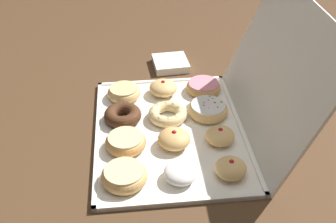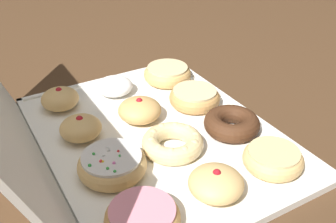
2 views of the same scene
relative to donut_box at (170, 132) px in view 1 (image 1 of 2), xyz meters
name	(u,v)px [view 1 (image 1 of 2)]	position (x,y,z in m)	size (l,w,h in m)	color
ground_plane	(170,133)	(0.00, 0.00, -0.01)	(3.00, 3.00, 0.00)	#4C331E
donut_box	(170,132)	(0.00, 0.00, 0.00)	(0.56, 0.43, 0.01)	white
box_lid_open	(276,71)	(0.00, 0.29, 0.19)	(0.56, 0.41, 0.01)	white
glazed_ring_donut_0	(124,92)	(-0.19, -0.13, 0.02)	(0.11, 0.11, 0.04)	#E5B770
chocolate_cake_ring_donut_1	(123,115)	(-0.07, -0.14, 0.02)	(0.11, 0.11, 0.04)	#472816
glazed_ring_donut_2	(126,142)	(0.06, -0.13, 0.02)	(0.12, 0.12, 0.04)	tan
glazed_ring_donut_3	(124,176)	(0.19, -0.14, 0.02)	(0.12, 0.12, 0.04)	tan
jelly_filled_donut_4	(164,88)	(-0.20, 0.00, 0.03)	(0.09, 0.09, 0.05)	#E5B770
cruller_donut_5	(167,114)	(-0.06, 0.00, 0.02)	(0.12, 0.12, 0.04)	#EACC8C
jelly_filled_donut_6	(174,139)	(0.07, 0.01, 0.03)	(0.09, 0.09, 0.05)	tan
powdered_filled_donut_7	(180,173)	(0.20, 0.01, 0.02)	(0.09, 0.09, 0.04)	white
pink_frosted_donut_8	(203,87)	(-0.20, 0.13, 0.02)	(0.11, 0.11, 0.03)	tan
sprinkle_donut_9	(208,109)	(-0.07, 0.13, 0.03)	(0.12, 0.12, 0.04)	#E5B770
jelly_filled_donut_10	(220,136)	(0.07, 0.14, 0.03)	(0.08, 0.08, 0.05)	#E5B770
jelly_filled_donut_11	(231,168)	(0.20, 0.14, 0.03)	(0.08, 0.08, 0.05)	#E5B770
napkin_stack	(171,63)	(-0.39, 0.05, 0.01)	(0.12, 0.12, 0.03)	white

